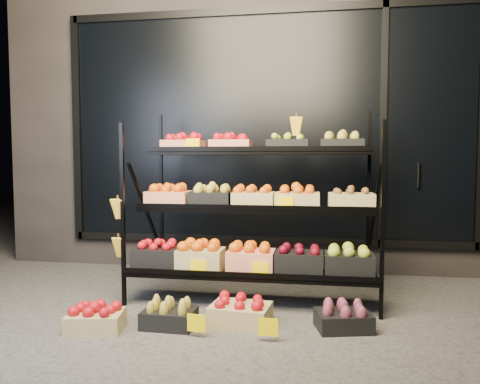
% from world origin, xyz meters
% --- Properties ---
extents(ground, '(24.00, 24.00, 0.00)m').
position_xyz_m(ground, '(0.00, 0.00, 0.00)').
color(ground, '#514F4C').
rests_on(ground, ground).
extents(building, '(6.00, 2.08, 3.50)m').
position_xyz_m(building, '(0.00, 2.59, 1.75)').
color(building, '#2D2826').
rests_on(building, ground).
extents(display_rack, '(2.18, 1.02, 1.71)m').
position_xyz_m(display_rack, '(-0.01, 0.60, 0.79)').
color(display_rack, black).
rests_on(display_rack, ground).
extents(tag_floor_a, '(0.13, 0.01, 0.12)m').
position_xyz_m(tag_floor_a, '(-0.26, -0.40, 0.06)').
color(tag_floor_a, '#F7CF00').
rests_on(tag_floor_a, ground).
extents(tag_floor_b, '(0.13, 0.01, 0.12)m').
position_xyz_m(tag_floor_b, '(0.23, -0.40, 0.06)').
color(tag_floor_b, '#F7CF00').
rests_on(tag_floor_b, ground).
extents(floor_crate_left, '(0.42, 0.34, 0.19)m').
position_xyz_m(floor_crate_left, '(-1.00, -0.38, 0.09)').
color(floor_crate_left, tan).
rests_on(floor_crate_left, ground).
extents(floor_crate_midleft, '(0.38, 0.28, 0.19)m').
position_xyz_m(floor_crate_midleft, '(-0.51, -0.23, 0.09)').
color(floor_crate_midleft, black).
rests_on(floor_crate_midleft, ground).
extents(floor_crate_midright, '(0.46, 0.36, 0.21)m').
position_xyz_m(floor_crate_midright, '(-0.01, -0.10, 0.10)').
color(floor_crate_midright, tan).
rests_on(floor_crate_midright, ground).
extents(floor_crate_right, '(0.43, 0.35, 0.19)m').
position_xyz_m(floor_crate_right, '(0.73, -0.09, 0.09)').
color(floor_crate_right, black).
rests_on(floor_crate_right, ground).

